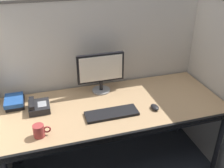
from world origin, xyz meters
TOP-DOWN VIEW (x-y plane):
  - cubicle_partition_rear at (0.00, 0.74)m, footprint 2.21×0.06m
  - cubicle_partition_right at (0.99, 0.20)m, footprint 0.06×1.41m
  - desk at (0.00, 0.29)m, footprint 1.90×0.80m
  - monitor_center at (-0.04, 0.57)m, footprint 0.43×0.17m
  - keyboard_main at (-0.06, 0.17)m, footprint 0.43×0.15m
  - computer_mouse at (0.31, 0.15)m, footprint 0.06×0.10m
  - desk_phone at (-0.62, 0.41)m, footprint 0.17×0.19m
  - coffee_mug at (-0.63, 0.06)m, footprint 0.13×0.08m
  - book_stack at (-0.81, 0.54)m, footprint 0.16×0.22m

SIDE VIEW (x-z plane):
  - desk at x=0.00m, z-range 0.32..1.06m
  - keyboard_main at x=-0.06m, z-range 0.74..0.76m
  - computer_mouse at x=0.31m, z-range 0.74..0.77m
  - desk_phone at x=-0.62m, z-range 0.73..0.82m
  - book_stack at x=-0.81m, z-range 0.74..0.81m
  - coffee_mug at x=-0.63m, z-range 0.74..0.84m
  - cubicle_partition_rear at x=0.00m, z-range 0.00..1.58m
  - cubicle_partition_right at x=0.99m, z-range 0.00..1.58m
  - monitor_center at x=-0.04m, z-range 0.77..1.14m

